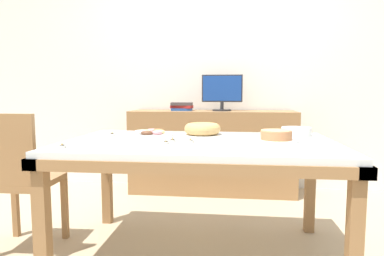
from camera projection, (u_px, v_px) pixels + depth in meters
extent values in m
plane|color=tan|center=(199.00, 254.00, 2.26)|extent=(12.00, 12.00, 0.00)
cube|color=white|center=(214.00, 72.00, 3.86)|extent=(8.00, 0.10, 2.60)
cube|color=silver|center=(199.00, 143.00, 2.19)|extent=(1.70, 1.05, 0.04)
cube|color=olive|center=(190.00, 168.00, 1.69)|extent=(1.73, 0.08, 0.06)
cube|color=olive|center=(205.00, 140.00, 2.69)|extent=(1.73, 0.08, 0.06)
cube|color=olive|center=(76.00, 148.00, 2.29)|extent=(0.08, 1.08, 0.06)
cube|color=olive|center=(334.00, 153.00, 2.10)|extent=(0.08, 1.08, 0.06)
cube|color=olive|center=(43.00, 226.00, 1.85)|extent=(0.07, 0.07, 0.70)
cube|color=olive|center=(355.00, 241.00, 1.66)|extent=(0.07, 0.07, 0.70)
cube|color=olive|center=(107.00, 181.00, 2.79)|extent=(0.07, 0.07, 0.70)
cube|color=olive|center=(310.00, 187.00, 2.61)|extent=(0.07, 0.07, 0.70)
cube|color=olive|center=(23.00, 181.00, 2.30)|extent=(0.43, 0.43, 0.04)
cube|color=olive|center=(3.00, 150.00, 2.09)|extent=(0.40, 0.05, 0.45)
cube|color=olive|center=(65.00, 208.00, 2.50)|extent=(0.04, 0.04, 0.45)
cube|color=olive|center=(15.00, 207.00, 2.53)|extent=(0.04, 0.04, 0.45)
cube|color=olive|center=(37.00, 229.00, 2.12)|extent=(0.04, 0.04, 0.45)
cube|color=olive|center=(212.00, 152.00, 3.65)|extent=(1.74, 0.44, 0.88)
cylinder|color=#262628|center=(222.00, 110.00, 3.60)|extent=(0.20, 0.20, 0.02)
cylinder|color=#262628|center=(222.00, 105.00, 3.59)|extent=(0.04, 0.04, 0.09)
cube|color=#262628|center=(222.00, 88.00, 3.57)|extent=(0.42, 0.02, 0.28)
cube|color=navy|center=(222.00, 88.00, 3.56)|extent=(0.40, 0.00, 0.26)
cube|color=#23478C|center=(182.00, 109.00, 3.65)|extent=(0.22, 0.16, 0.03)
cube|color=maroon|center=(182.00, 107.00, 3.64)|extent=(0.24, 0.16, 0.03)
cube|color=#3F3838|center=(182.00, 104.00, 3.64)|extent=(0.23, 0.17, 0.03)
cylinder|color=white|center=(276.00, 140.00, 2.15)|extent=(0.28, 0.28, 0.01)
cylinder|color=#BC7A4C|center=(276.00, 135.00, 2.14)|extent=(0.19, 0.19, 0.05)
cylinder|color=#EDA16C|center=(276.00, 131.00, 2.14)|extent=(0.19, 0.19, 0.01)
cylinder|color=white|center=(202.00, 135.00, 2.41)|extent=(0.29, 0.29, 0.01)
torus|color=tan|center=(202.00, 129.00, 2.40)|extent=(0.26, 0.26, 0.08)
cylinder|color=white|center=(151.00, 134.00, 2.46)|extent=(0.32, 0.32, 0.01)
torus|color=#EAD184|center=(160.00, 132.00, 2.45)|extent=(0.07, 0.07, 0.02)
torus|color=#B27042|center=(158.00, 131.00, 2.52)|extent=(0.08, 0.08, 0.03)
torus|color=pink|center=(152.00, 130.00, 2.54)|extent=(0.07, 0.07, 0.02)
torus|color=#EAD184|center=(144.00, 131.00, 2.49)|extent=(0.08, 0.08, 0.02)
torus|color=white|center=(140.00, 132.00, 2.43)|extent=(0.08, 0.08, 0.03)
torus|color=brown|center=(147.00, 133.00, 2.39)|extent=(0.08, 0.08, 0.02)
torus|color=pink|center=(157.00, 133.00, 2.40)|extent=(0.07, 0.07, 0.03)
cylinder|color=white|center=(296.00, 135.00, 2.44)|extent=(0.21, 0.21, 0.01)
cylinder|color=white|center=(296.00, 134.00, 2.44)|extent=(0.21, 0.21, 0.01)
cylinder|color=white|center=(296.00, 132.00, 2.44)|extent=(0.21, 0.21, 0.01)
cylinder|color=white|center=(296.00, 131.00, 2.44)|extent=(0.21, 0.21, 0.01)
cylinder|color=white|center=(296.00, 129.00, 2.44)|extent=(0.21, 0.21, 0.01)
cylinder|color=white|center=(296.00, 128.00, 2.44)|extent=(0.21, 0.21, 0.01)
cylinder|color=silver|center=(166.00, 143.00, 2.03)|extent=(0.04, 0.04, 0.02)
cylinder|color=white|center=(166.00, 142.00, 2.03)|extent=(0.03, 0.03, 0.00)
cone|color=#F9B74C|center=(166.00, 140.00, 2.03)|extent=(0.01, 0.01, 0.02)
cylinder|color=silver|center=(172.00, 141.00, 2.11)|extent=(0.04, 0.04, 0.02)
cylinder|color=white|center=(172.00, 140.00, 2.11)|extent=(0.03, 0.03, 0.00)
cone|color=#F9B74C|center=(172.00, 138.00, 2.11)|extent=(0.01, 0.01, 0.02)
cylinder|color=silver|center=(191.00, 141.00, 2.10)|extent=(0.04, 0.04, 0.02)
cylinder|color=white|center=(191.00, 140.00, 2.10)|extent=(0.03, 0.03, 0.00)
cone|color=#F9B74C|center=(191.00, 138.00, 2.10)|extent=(0.01, 0.01, 0.02)
cylinder|color=silver|center=(62.00, 146.00, 1.90)|extent=(0.04, 0.04, 0.02)
cylinder|color=white|center=(62.00, 145.00, 1.90)|extent=(0.03, 0.03, 0.00)
cone|color=#F9B74C|center=(62.00, 143.00, 1.90)|extent=(0.01, 0.01, 0.02)
cylinder|color=silver|center=(112.00, 135.00, 2.44)|extent=(0.04, 0.04, 0.02)
cylinder|color=white|center=(112.00, 134.00, 2.44)|extent=(0.03, 0.03, 0.00)
cone|color=#F9B74C|center=(112.00, 132.00, 2.44)|extent=(0.01, 0.01, 0.02)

